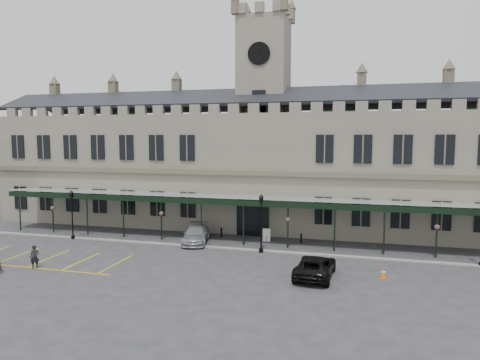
% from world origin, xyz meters
% --- Properties ---
extents(ground, '(140.00, 140.00, 0.00)m').
position_xyz_m(ground, '(0.00, 0.00, 0.00)').
color(ground, '#2F2F32').
extents(station_building, '(60.00, 10.36, 17.30)m').
position_xyz_m(station_building, '(0.00, 15.91, 6.47)').
color(station_building, '#6D675B').
rests_on(station_building, ground).
extents(clock_tower, '(5.60, 5.60, 24.80)m').
position_xyz_m(clock_tower, '(0.00, 16.00, 13.11)').
color(clock_tower, '#6D675B').
rests_on(clock_tower, ground).
extents(canopy, '(50.00, 4.10, 4.30)m').
position_xyz_m(canopy, '(0.00, 7.46, 2.40)').
color(canopy, '#8C9E93').
rests_on(canopy, ground).
extents(kerb, '(60.00, 0.40, 0.12)m').
position_xyz_m(kerb, '(0.00, 5.50, 0.06)').
color(kerb, gray).
rests_on(kerb, ground).
extents(parking_markings, '(16.00, 6.00, 0.01)m').
position_xyz_m(parking_markings, '(-14.00, -1.50, 0.00)').
color(parking_markings, gold).
rests_on(parking_markings, ground).
extents(tree_behind_left, '(6.00, 6.00, 16.00)m').
position_xyz_m(tree_behind_left, '(-22.00, 25.00, 12.81)').
color(tree_behind_left, '#332314').
rests_on(tree_behind_left, ground).
extents(tree_behind_mid, '(6.00, 6.00, 16.00)m').
position_xyz_m(tree_behind_mid, '(8.00, 25.00, 12.81)').
color(tree_behind_mid, '#332314').
rests_on(tree_behind_mid, ground).
extents(lamp_post_left, '(0.44, 0.44, 4.70)m').
position_xyz_m(lamp_post_left, '(-16.33, 5.32, 2.79)').
color(lamp_post_left, black).
rests_on(lamp_post_left, ground).
extents(lamp_post_mid, '(0.47, 0.47, 4.98)m').
position_xyz_m(lamp_post_mid, '(2.06, 5.16, 2.95)').
color(lamp_post_mid, black).
rests_on(lamp_post_mid, ground).
extents(traffic_cone, '(0.43, 0.43, 0.69)m').
position_xyz_m(traffic_cone, '(11.56, 0.79, 0.34)').
color(traffic_cone, '#ED6107').
rests_on(traffic_cone, ground).
extents(sign_board, '(0.71, 0.18, 1.22)m').
position_xyz_m(sign_board, '(1.76, 8.98, 0.59)').
color(sign_board, black).
rests_on(sign_board, ground).
extents(bollard_left, '(0.17, 0.17, 0.95)m').
position_xyz_m(bollard_left, '(-2.81, 9.52, 0.48)').
color(bollard_left, black).
rests_on(bollard_left, ground).
extents(bollard_right, '(0.16, 0.16, 0.91)m').
position_xyz_m(bollard_right, '(4.97, 9.12, 0.46)').
color(bollard_right, black).
rests_on(bollard_right, ground).
extents(car_taxi, '(3.24, 5.59, 1.52)m').
position_xyz_m(car_taxi, '(-4.43, 6.92, 0.76)').
color(car_taxi, '#A3A5AB').
rests_on(car_taxi, ground).
extents(car_van, '(2.80, 5.43, 1.47)m').
position_xyz_m(car_van, '(7.00, -0.05, 0.73)').
color(car_van, black).
rests_on(car_van, ground).
extents(person_a, '(0.76, 0.67, 1.74)m').
position_xyz_m(person_a, '(-13.20, -3.43, 0.87)').
color(person_a, black).
rests_on(person_a, ground).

